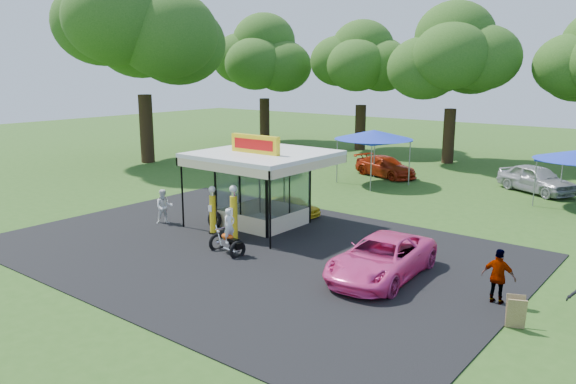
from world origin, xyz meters
name	(u,v)px	position (x,y,z in m)	size (l,w,h in m)	color
ground	(216,263)	(0.00, 0.00, 0.00)	(120.00, 120.00, 0.00)	#2C5219
asphalt_apron	(252,249)	(0.00, 2.00, 0.02)	(20.00, 14.00, 0.04)	black
gas_station_kiosk	(263,187)	(-2.00, 4.99, 1.78)	(5.40, 5.40, 4.18)	white
gas_pump_left	(213,211)	(-2.77, 2.57, 1.02)	(0.40, 0.40, 2.13)	black
gas_pump_right	(234,215)	(-1.37, 2.41, 1.14)	(0.44, 0.44, 2.37)	black
motorcycle	(229,236)	(-0.34, 1.03, 0.74)	(1.65, 0.97, 1.89)	black
spare_tires	(215,219)	(-3.49, 3.37, 0.38)	(0.94, 0.60, 0.79)	black
a_frame_sign	(516,312)	(10.25, 1.39, 0.46)	(0.55, 0.62, 0.90)	#593819
kiosk_car	(293,206)	(-2.00, 7.20, 0.48)	(1.13, 2.82, 0.96)	yellow
pink_sedan	(381,258)	(5.46, 2.49, 0.70)	(2.34, 5.06, 1.41)	#F34295
spectator_west	(164,207)	(-5.72, 2.34, 0.81)	(0.79, 0.61, 1.62)	white
spectator_east_b	(499,277)	(9.32, 2.70, 0.87)	(1.02, 0.43, 1.74)	gray
bg_car_b	(385,167)	(-3.40, 19.00, 0.66)	(1.86, 4.58, 1.33)	#AB270D
bg_car_c	(536,179)	(5.82, 19.98, 0.80)	(1.89, 4.70, 1.60)	#A09FA4
tent_west	(374,135)	(-2.87, 16.37, 3.03)	(4.80, 4.80, 3.35)	gray
oak_far_a	(264,63)	(-21.16, 27.45, 7.53)	(9.99, 9.99, 11.83)	black
oak_far_b	(362,70)	(-11.32, 28.86, 6.92)	(9.09, 9.09, 10.84)	black
oak_far_c	(453,64)	(-2.38, 26.86, 7.33)	(9.81, 9.81, 11.56)	black
oak_near	(141,34)	(-20.53, 12.98, 9.47)	(13.13, 13.13, 15.12)	black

